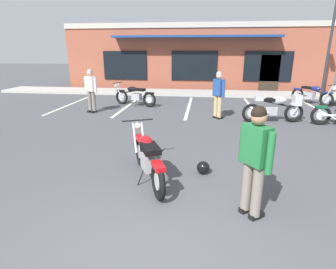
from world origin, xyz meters
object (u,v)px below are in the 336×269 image
at_px(motorcycle_foreground_classic, 148,157).
at_px(motorcycle_red_sportbike, 277,107).
at_px(motorcycle_green_cafe_racer, 135,95).
at_px(helmet_on_pavement, 203,168).
at_px(person_in_shorts_foreground, 255,156).
at_px(parking_lot_lamp_post, 334,28).
at_px(motorcycle_black_cruiser, 312,94).
at_px(person_by_back_row, 91,88).
at_px(person_in_black_shirt, 218,92).

bearing_deg(motorcycle_foreground_classic, motorcycle_red_sportbike, 54.36).
distance_m(motorcycle_red_sportbike, motorcycle_green_cafe_racer, 5.92).
height_order(motorcycle_red_sportbike, helmet_on_pavement, motorcycle_red_sportbike).
bearing_deg(person_in_shorts_foreground, parking_lot_lamp_post, 64.44).
distance_m(helmet_on_pavement, parking_lot_lamp_post, 11.17).
bearing_deg(parking_lot_lamp_post, motorcycle_green_cafe_racer, -164.61).
height_order(motorcycle_black_cruiser, person_in_shorts_foreground, person_in_shorts_foreground).
distance_m(motorcycle_foreground_classic, person_by_back_row, 6.46).
distance_m(person_in_shorts_foreground, parking_lot_lamp_post, 11.81).
height_order(motorcycle_red_sportbike, person_in_shorts_foreground, person_in_shorts_foreground).
bearing_deg(motorcycle_red_sportbike, person_in_shorts_foreground, -106.53).
xyz_separation_m(motorcycle_red_sportbike, motorcycle_green_cafe_racer, (-5.48, 2.22, -0.07)).
bearing_deg(person_by_back_row, helmet_on_pavement, -49.28).
distance_m(person_in_black_shirt, helmet_on_pavement, 4.80).
height_order(motorcycle_black_cruiser, parking_lot_lamp_post, parking_lot_lamp_post).
relative_size(motorcycle_black_cruiser, person_in_shorts_foreground, 1.08).
distance_m(motorcycle_foreground_classic, motorcycle_red_sportbike, 5.95).
bearing_deg(person_by_back_row, person_in_shorts_foreground, -51.79).
height_order(motorcycle_foreground_classic, motorcycle_black_cruiser, same).
xyz_separation_m(motorcycle_foreground_classic, person_by_back_row, (-3.35, 5.50, 0.49)).
relative_size(motorcycle_red_sportbike, motorcycle_black_cruiser, 1.16).
height_order(person_in_black_shirt, helmet_on_pavement, person_in_black_shirt).
bearing_deg(motorcycle_green_cafe_racer, person_by_back_row, -130.74).
xyz_separation_m(motorcycle_green_cafe_racer, person_in_black_shirt, (3.53, -1.95, 0.49)).
bearing_deg(motorcycle_foreground_classic, parking_lot_lamp_post, 54.57).
bearing_deg(person_in_black_shirt, motorcycle_red_sportbike, -7.89).
distance_m(motorcycle_foreground_classic, parking_lot_lamp_post, 11.97).
xyz_separation_m(person_by_back_row, helmet_on_pavement, (4.39, -5.11, -0.82)).
relative_size(motorcycle_green_cafe_racer, person_in_black_shirt, 1.21).
height_order(motorcycle_red_sportbike, motorcycle_black_cruiser, same).
bearing_deg(motorcycle_red_sportbike, parking_lot_lamp_post, 54.78).
xyz_separation_m(motorcycle_foreground_classic, parking_lot_lamp_post, (6.73, 9.46, 2.87)).
height_order(motorcycle_black_cruiser, helmet_on_pavement, motorcycle_black_cruiser).
bearing_deg(motorcycle_black_cruiser, helmet_on_pavement, -121.08).
relative_size(motorcycle_red_sportbike, person_in_black_shirt, 1.26).
height_order(person_in_shorts_foreground, parking_lot_lamp_post, parking_lot_lamp_post).
bearing_deg(parking_lot_lamp_post, helmet_on_pavement, -122.13).
bearing_deg(motorcycle_foreground_classic, person_in_shorts_foreground, -29.07).
bearing_deg(parking_lot_lamp_post, person_in_black_shirt, -140.14).
relative_size(motorcycle_foreground_classic, person_in_black_shirt, 1.18).
distance_m(motorcycle_green_cafe_racer, person_in_shorts_foreground, 8.88).
bearing_deg(motorcycle_foreground_classic, motorcycle_black_cruiser, 55.08).
bearing_deg(motorcycle_red_sportbike, motorcycle_black_cruiser, 56.07).
xyz_separation_m(person_in_shorts_foreground, parking_lot_lamp_post, (4.99, 10.43, 2.38)).
bearing_deg(person_in_black_shirt, person_in_shorts_foreground, -87.84).
relative_size(person_in_shorts_foreground, parking_lot_lamp_post, 0.32).
height_order(person_in_shorts_foreground, person_by_back_row, same).
xyz_separation_m(motorcycle_foreground_classic, motorcycle_red_sportbike, (3.47, 4.84, 0.07)).
xyz_separation_m(person_in_black_shirt, parking_lot_lamp_post, (5.22, 4.36, 2.38)).
bearing_deg(person_in_shorts_foreground, motorcycle_foreground_classic, 150.93).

